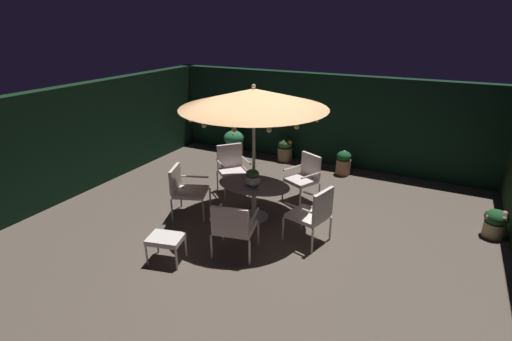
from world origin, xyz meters
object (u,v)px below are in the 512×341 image
Objects in this scene: patio_dining_table at (254,192)px; patio_chair_northeast at (305,175)px; patio_umbrella at (254,99)px; centerpiece_planter at (253,177)px; potted_plant_front_corner at (234,142)px; patio_chair_south at (233,225)px; patio_chair_southeast at (185,188)px; potted_plant_back_left at (343,163)px; patio_chair_north at (313,212)px; patio_chair_east at (232,166)px; potted_plant_right_near at (285,150)px; ottoman_footrest at (166,240)px; potted_plant_right_far at (495,222)px.

patio_dining_table is 1.32m from patio_chair_northeast.
centerpiece_planter is (0.03, -0.12, -1.40)m from patio_umbrella.
centerpiece_planter is 0.52× the size of potted_plant_front_corner.
patio_chair_south is at bearing -77.29° from patio_umbrella.
patio_chair_south reaches higher than potted_plant_front_corner.
patio_chair_south is at bearing -28.16° from patio_chair_southeast.
patio_chair_southeast is 4.07m from potted_plant_back_left.
patio_umbrella is at bearing 164.97° from patio_chair_north.
potted_plant_back_left is at bearing 46.89° from patio_chair_east.
patio_chair_east is 1.69× the size of potted_plant_right_near.
patio_umbrella reaches higher than patio_dining_table.
ottoman_footrest is 5.08m from potted_plant_back_left.
patio_chair_south is at bearing -77.53° from centerpiece_planter.
potted_plant_front_corner reaches higher than potted_plant_right_near.
potted_plant_front_corner is 1.33× the size of potted_plant_right_far.
patio_chair_southeast is at bearing -161.82° from potted_plant_right_far.
patio_chair_east is (-2.27, 1.23, 0.01)m from patio_chair_north.
ottoman_footrest is 5.61m from potted_plant_right_far.
patio_dining_table is at bearing 73.09° from ottoman_footrest.
potted_plant_back_left is (0.95, 2.95, -0.24)m from patio_dining_table.
patio_chair_south is (-0.99, -0.94, -0.03)m from patio_chair_north.
ottoman_footrest is at bearing -72.11° from potted_plant_front_corner.
patio_chair_southeast is at bearing -164.50° from centerpiece_planter.
patio_chair_northeast is 3.34m from potted_plant_front_corner.
potted_plant_front_corner is (-0.94, 3.53, -0.20)m from patio_chair_southeast.
patio_umbrella is at bearing 105.22° from centerpiece_planter.
potted_plant_right_near is at bearing 122.48° from patio_chair_northeast.
patio_chair_north reaches higher than potted_plant_front_corner.
patio_dining_table is 1.33m from patio_chair_east.
patio_chair_southeast is 1.58m from ottoman_footrest.
potted_plant_back_left is at bearing -1.90° from potted_plant_front_corner.
patio_chair_east reaches higher than patio_chair_southeast.
centerpiece_planter reaches higher than patio_chair_east.
patio_dining_table is 3.11m from potted_plant_back_left.
ottoman_footrest is 5.10m from potted_plant_right_near.
patio_chair_northeast reaches higher than potted_plant_right_near.
patio_chair_northeast is at bearing 83.11° from patio_chair_south.
ottoman_footrest is (-0.61, -1.77, -0.51)m from centerpiece_planter.
centerpiece_planter is at bearing -113.23° from patio_chair_northeast.
patio_chair_south is (1.28, -2.17, -0.04)m from patio_chair_east.
patio_umbrella is (-0.00, 0.00, 1.76)m from patio_dining_table.
patio_umbrella is 2.18m from patio_chair_northeast.
patio_chair_north is 4.08m from potted_plant_right_near.
patio_chair_north is 1.68m from patio_chair_northeast.
potted_plant_right_far is at bearing 34.30° from ottoman_footrest.
patio_chair_north is at bearing 39.78° from ottoman_footrest.
centerpiece_planter is at bearing 169.62° from patio_chair_north.
patio_dining_table is at bearing -41.95° from patio_chair_east.
patio_chair_southeast is at bearing -75.15° from potted_plant_front_corner.
patio_chair_east is 1.51× the size of potted_plant_front_corner.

